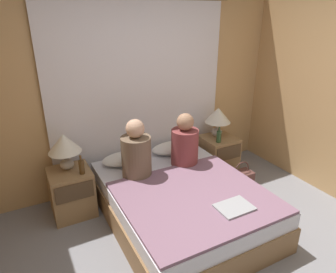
% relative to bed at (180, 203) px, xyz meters
% --- Properties ---
extents(wall_back, '(3.95, 0.06, 2.50)m').
position_rel_bed_xyz_m(wall_back, '(0.00, 1.08, 1.03)').
color(wall_back, tan).
rests_on(wall_back, ground_plane).
extents(curtain_panel, '(2.48, 0.02, 2.31)m').
position_rel_bed_xyz_m(curtain_panel, '(0.00, 1.01, 0.93)').
color(curtain_panel, white).
rests_on(curtain_panel, ground_plane).
extents(bed, '(1.48, 1.92, 0.45)m').
position_rel_bed_xyz_m(bed, '(0.00, 0.00, 0.00)').
color(bed, olive).
rests_on(bed, ground_plane).
extents(nightstand_left, '(0.45, 0.46, 0.54)m').
position_rel_bed_xyz_m(nightstand_left, '(-1.02, 0.69, 0.05)').
color(nightstand_left, '#937047').
rests_on(nightstand_left, ground_plane).
extents(nightstand_right, '(0.45, 0.46, 0.54)m').
position_rel_bed_xyz_m(nightstand_right, '(1.02, 0.69, 0.05)').
color(nightstand_right, '#937047').
rests_on(nightstand_right, ground_plane).
extents(lamp_left, '(0.35, 0.35, 0.41)m').
position_rel_bed_xyz_m(lamp_left, '(-1.02, 0.75, 0.60)').
color(lamp_left, '#B2A899').
rests_on(lamp_left, nightstand_left).
extents(lamp_right, '(0.35, 0.35, 0.41)m').
position_rel_bed_xyz_m(lamp_right, '(1.02, 0.75, 0.60)').
color(lamp_right, '#B2A899').
rests_on(lamp_right, nightstand_right).
extents(pillow_left, '(0.59, 0.33, 0.12)m').
position_rel_bed_xyz_m(pillow_left, '(-0.32, 0.76, 0.29)').
color(pillow_left, white).
rests_on(pillow_left, bed).
extents(pillow_right, '(0.59, 0.33, 0.12)m').
position_rel_bed_xyz_m(pillow_right, '(0.32, 0.76, 0.29)').
color(pillow_right, white).
rests_on(pillow_right, bed).
extents(blanket_on_bed, '(1.42, 1.29, 0.03)m').
position_rel_bed_xyz_m(blanket_on_bed, '(0.00, -0.28, 0.24)').
color(blanket_on_bed, slate).
rests_on(blanket_on_bed, bed).
extents(person_left_in_bed, '(0.33, 0.33, 0.67)m').
position_rel_bed_xyz_m(person_left_in_bed, '(-0.33, 0.40, 0.50)').
color(person_left_in_bed, brown).
rests_on(person_left_in_bed, bed).
extents(person_right_in_bed, '(0.32, 0.32, 0.64)m').
position_rel_bed_xyz_m(person_right_in_bed, '(0.28, 0.40, 0.49)').
color(person_right_in_bed, brown).
rests_on(person_right_in_bed, bed).
extents(beer_bottle_on_left_stand, '(0.06, 0.06, 0.22)m').
position_rel_bed_xyz_m(beer_bottle_on_left_stand, '(-0.90, 0.57, 0.40)').
color(beer_bottle_on_left_stand, '#513819').
rests_on(beer_bottle_on_left_stand, nightstand_left).
extents(beer_bottle_on_right_stand, '(0.06, 0.06, 0.21)m').
position_rel_bed_xyz_m(beer_bottle_on_right_stand, '(0.91, 0.57, 0.40)').
color(beer_bottle_on_right_stand, '#2D4C28').
rests_on(beer_bottle_on_right_stand, nightstand_right).
extents(laptop_on_bed, '(0.33, 0.25, 0.02)m').
position_rel_bed_xyz_m(laptop_on_bed, '(0.21, -0.62, 0.26)').
color(laptop_on_bed, '#9EA0A5').
rests_on(laptop_on_bed, blanket_on_bed).
extents(handbag_on_floor, '(0.31, 0.19, 0.38)m').
position_rel_bed_xyz_m(handbag_on_floor, '(1.03, 0.20, -0.10)').
color(handbag_on_floor, brown).
rests_on(handbag_on_floor, ground_plane).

